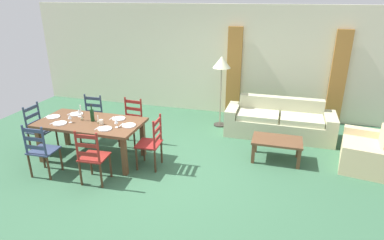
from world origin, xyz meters
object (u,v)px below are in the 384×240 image
(armchair_upholstered, at_px, (370,153))
(dining_chair_head_east, at_px, (152,143))
(standing_lamp, at_px, (222,66))
(wine_bottle, at_px, (92,115))
(dining_chair_far_right, at_px, (131,122))
(wine_glass_far_left, at_px, (79,111))
(dining_chair_near_left, at_px, (41,150))
(coffee_cup_primary, at_px, (101,122))
(coffee_table, at_px, (277,143))
(dining_chair_far_left, at_px, (92,118))
(dining_chair_near_right, at_px, (92,157))
(wine_glass_near_right, at_px, (116,121))
(couch, at_px, (279,122))
(dining_chair_head_west, at_px, (39,128))
(dining_table, at_px, (91,126))
(wine_glass_near_left, at_px, (70,117))

(armchair_upholstered, bearing_deg, dining_chair_head_east, -163.50)
(standing_lamp, bearing_deg, wine_bottle, -130.69)
(dining_chair_far_right, distance_m, wine_glass_far_left, 1.05)
(dining_chair_near_left, bearing_deg, coffee_cup_primary, 43.31)
(coffee_cup_primary, bearing_deg, coffee_table, 17.33)
(dining_chair_far_left, height_order, armchair_upholstered, dining_chair_far_left)
(dining_chair_near_right, height_order, coffee_table, dining_chair_near_right)
(dining_chair_far_left, relative_size, coffee_table, 1.07)
(wine_glass_far_left, xyz_separation_m, standing_lamp, (2.29, 2.12, 0.55))
(wine_glass_near_right, xyz_separation_m, couch, (2.72, 2.21, -0.57))
(coffee_table, bearing_deg, wine_bottle, -165.57)
(dining_chair_near_left, bearing_deg, dining_chair_near_right, 1.74)
(dining_chair_far_left, bearing_deg, dining_chair_far_right, 1.55)
(dining_chair_head_west, distance_m, standing_lamp, 3.97)
(dining_table, height_order, dining_chair_far_right, dining_chair_far_right)
(dining_table, height_order, dining_chair_near_left, dining_chair_near_left)
(coffee_table, bearing_deg, wine_glass_far_left, -168.76)
(dining_table, distance_m, wine_glass_near_left, 0.39)
(couch, bearing_deg, wine_glass_near_right, -140.86)
(dining_chair_far_left, height_order, dining_chair_head_west, same)
(dining_chair_far_left, distance_m, coffee_table, 3.79)
(dining_chair_head_west, relative_size, coffee_cup_primary, 10.67)
(dining_chair_far_right, distance_m, wine_glass_near_right, 0.99)
(dining_chair_head_west, height_order, wine_bottle, wine_bottle)
(dining_table, relative_size, dining_chair_head_east, 1.98)
(dining_chair_far_left, xyz_separation_m, dining_chair_head_west, (-0.68, -0.76, 0.00))
(wine_bottle, relative_size, couch, 0.14)
(dining_chair_far_left, distance_m, wine_glass_far_left, 0.73)
(dining_chair_head_east, height_order, wine_glass_far_left, dining_chair_head_east)
(wine_glass_near_left, bearing_deg, dining_chair_head_west, 170.09)
(dining_chair_near_right, xyz_separation_m, armchair_upholstered, (4.45, 1.86, -0.23))
(dining_chair_near_left, xyz_separation_m, dining_chair_head_east, (1.66, 0.78, 0.00))
(dining_table, relative_size, wine_glass_far_left, 11.80)
(coffee_table, distance_m, standing_lamp, 2.21)
(wine_glass_near_left, bearing_deg, dining_chair_head_east, 5.84)
(dining_chair_far_right, distance_m, coffee_table, 2.89)
(dining_table, relative_size, wine_glass_near_right, 11.80)
(armchair_upholstered, xyz_separation_m, standing_lamp, (-2.97, 1.16, 1.16))
(wine_bottle, xyz_separation_m, wine_glass_near_left, (-0.35, -0.18, -0.01))
(couch, bearing_deg, armchair_upholstered, -31.14)
(dining_chair_head_west, bearing_deg, dining_chair_near_right, -24.58)
(wine_glass_near_left, relative_size, coffee_table, 0.18)
(dining_chair_head_east, height_order, coffee_table, dining_chair_head_east)
(dining_chair_far_left, height_order, coffee_cup_primary, dining_chair_far_left)
(wine_glass_near_right, xyz_separation_m, wine_glass_far_left, (-0.92, 0.27, 0.00))
(dining_chair_near_right, bearing_deg, dining_chair_far_right, 92.20)
(couch, distance_m, standing_lamp, 1.76)
(dining_table, height_order, wine_bottle, wine_bottle)
(dining_chair_head_west, xyz_separation_m, standing_lamp, (3.12, 2.28, 0.93))
(couch, distance_m, coffee_table, 1.22)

